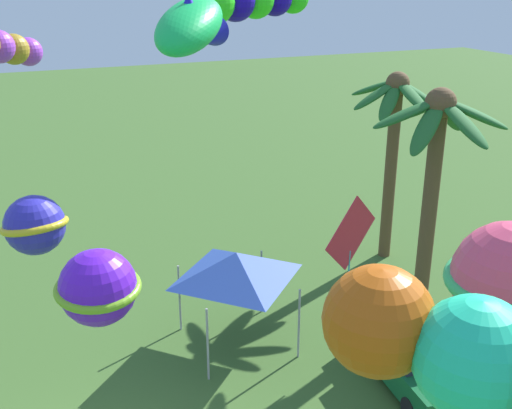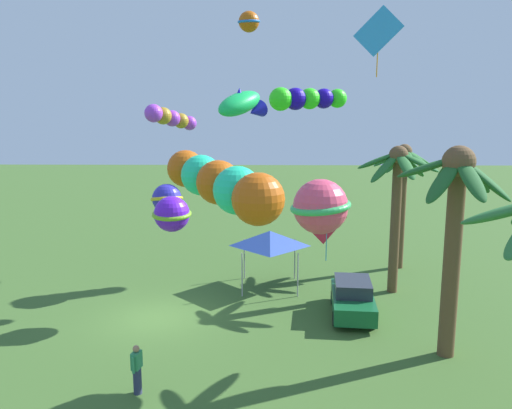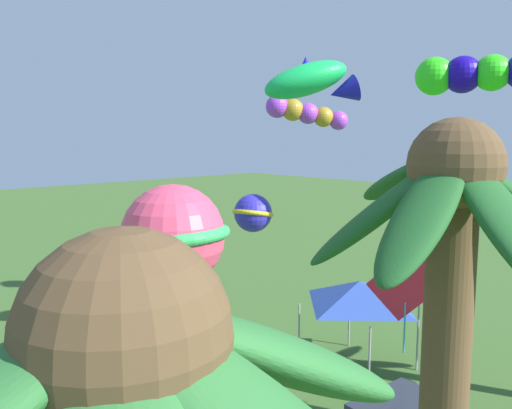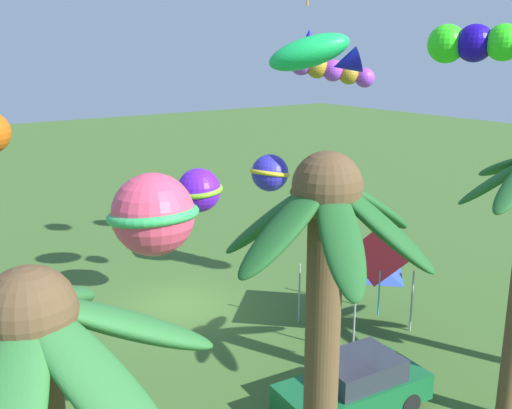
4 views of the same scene
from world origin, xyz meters
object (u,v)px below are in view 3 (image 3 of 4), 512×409
Objects in this scene: festival_tent at (359,293)px; kite_tube_0 at (485,73)px; kite_fish_1 at (311,81)px; kite_ball_3 at (253,213)px; kite_tube_8 at (304,113)px; kite_diamond_4 at (406,285)px; kite_ball_5 at (173,236)px; palm_tree_3 at (449,297)px; kite_ball_2 at (187,228)px.

kite_tube_0 is (-3.61, 1.91, 6.72)m from festival_tent.
kite_fish_1 is at bearing -55.05° from festival_tent.
kite_tube_0 reaches higher than kite_ball_3.
kite_tube_8 is (-4.28, -4.02, -0.68)m from kite_fish_1.
kite_ball_5 is (6.19, -0.97, 1.92)m from kite_diamond_4.
kite_ball_3 is at bearing -122.95° from palm_tree_3.
festival_tent is 8.58m from kite_ball_5.
kite_ball_5 is at bearing -80.74° from palm_tree_3.
festival_tent is at bearing -138.60° from palm_tree_3.
kite_diamond_4 is at bearing 57.32° from kite_tube_8.
kite_tube_0 is at bearing 139.57° from kite_ball_2.
kite_ball_2 is at bearing -49.93° from festival_tent.
kite_ball_2 is 0.59× the size of kite_tube_8.
kite_ball_2 is at bearing -47.82° from kite_fish_1.
festival_tent is 5.71m from kite_ball_2.
kite_diamond_4 is 1.23× the size of kite_ball_5.
kite_ball_3 reaches higher than festival_tent.
kite_tube_8 is (-6.84, -1.20, 3.82)m from kite_ball_2.
kite_diamond_4 is (-1.80, 6.66, -0.76)m from kite_ball_2.
kite_diamond_4 is at bearing 105.08° from kite_ball_2.
kite_fish_1 is (-6.19, -7.54, 3.52)m from palm_tree_3.
kite_ball_2 is at bearing -74.92° from kite_diamond_4.
kite_ball_2 is 0.88× the size of kite_ball_3.
kite_tube_8 is (-11.23, -6.89, 2.66)m from kite_ball_5.
kite_fish_1 is (0.90, -1.29, 6.41)m from festival_tent.
kite_tube_0 is at bearing 152.12° from festival_tent.
kite_diamond_4 is at bearing 78.73° from kite_fish_1.
kite_tube_0 reaches higher than palm_tree_3.
festival_tent is 1.45× the size of kite_ball_3.
kite_ball_3 is at bearing -106.55° from kite_fish_1.
kite_ball_2 is 7.29m from kite_ball_5.
kite_ball_3 is 4.97m from kite_tube_8.
kite_tube_0 is 1.45× the size of kite_tube_8.
kite_fish_1 is 1.03× the size of kite_tube_8.
kite_ball_2 reaches higher than kite_diamond_4.
kite_ball_5 is (7.85, 1.58, 3.07)m from festival_tent.
kite_diamond_4 is at bearing 56.80° from festival_tent.
palm_tree_3 is at bearing 50.62° from kite_fish_1.
kite_fish_1 is at bearing -157.58° from kite_ball_5.
kite_fish_1 is at bearing -129.38° from palm_tree_3.
kite_tube_8 is at bearing -88.12° from kite_tube_0.
kite_fish_1 is at bearing -35.35° from kite_tube_0.
kite_ball_5 reaches higher than kite_ball_2.
kite_tube_0 is 2.15× the size of kite_ball_3.
kite_ball_3 is at bearing -166.41° from kite_ball_2.
palm_tree_3 is 3.79× the size of kite_ball_3.
kite_fish_1 reaches higher than palm_tree_3.
kite_tube_8 is at bearing -174.36° from kite_ball_3.
kite_fish_1 is 5.90m from kite_ball_2.
kite_tube_8 is (-3.18, -0.31, 3.81)m from kite_ball_3.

